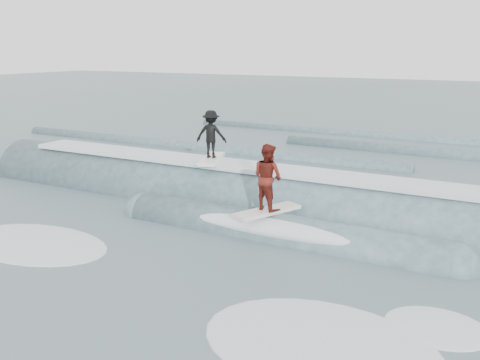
% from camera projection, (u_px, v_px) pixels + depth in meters
% --- Properties ---
extents(ground, '(160.00, 160.00, 0.00)m').
position_uv_depth(ground, '(116.00, 285.00, 11.52)').
color(ground, '#374D51').
rests_on(ground, ground).
extents(breaking_wave, '(23.83, 4.06, 2.57)m').
position_uv_depth(breaking_wave, '(257.00, 209.00, 16.78)').
color(breaking_wave, '#344F58').
rests_on(breaking_wave, ground).
extents(surfer_black, '(1.19, 2.07, 1.65)m').
position_uv_depth(surfer_black, '(211.00, 137.00, 17.37)').
color(surfer_black, white).
rests_on(surfer_black, ground).
extents(surfer_red, '(1.32, 2.05, 1.89)m').
position_uv_depth(surfer_red, '(268.00, 180.00, 14.21)').
color(surfer_red, silver).
rests_on(surfer_red, ground).
extents(whitewater, '(12.77, 6.45, 0.10)m').
position_uv_depth(whitewater, '(175.00, 312.00, 10.32)').
color(whitewater, white).
rests_on(whitewater, ground).
extents(far_swells, '(36.78, 8.65, 0.80)m').
position_uv_depth(far_swells, '(366.00, 151.00, 26.32)').
color(far_swells, '#344F58').
rests_on(far_swells, ground).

